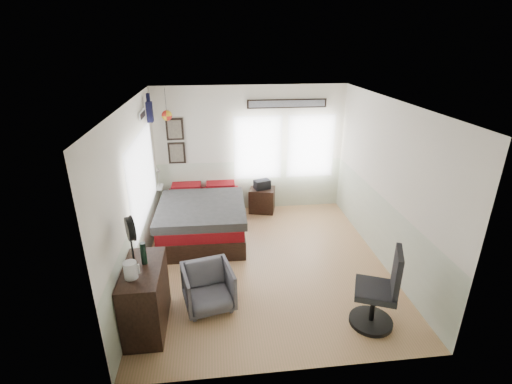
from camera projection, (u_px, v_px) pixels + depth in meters
ground_plane at (264, 263)px, 6.35m from camera, size 4.00×4.50×0.01m
room_shell at (259, 170)px, 5.89m from camera, size 4.02×4.52×2.71m
wall_decor at (196, 119)px, 7.22m from camera, size 3.55×1.32×1.44m
bed at (203, 217)px, 7.20m from camera, size 1.63×2.23×0.70m
dresser at (146, 297)px, 4.80m from camera, size 0.48×1.00×0.90m
armchair at (208, 287)px, 5.21m from camera, size 0.80×0.81×0.62m
nightstand at (262, 200)px, 8.15m from camera, size 0.62×0.55×0.54m
task_chair at (380, 295)px, 4.81m from camera, size 0.66×0.66×1.15m
kettle at (131, 270)px, 4.40m from camera, size 0.19×0.16×0.21m
bottle at (143, 253)px, 4.67m from camera, size 0.07×0.07×0.30m
stand_fan at (130, 230)px, 4.33m from camera, size 0.19×0.29×0.75m
black_bag at (262, 184)px, 8.01m from camera, size 0.38×0.31×0.19m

